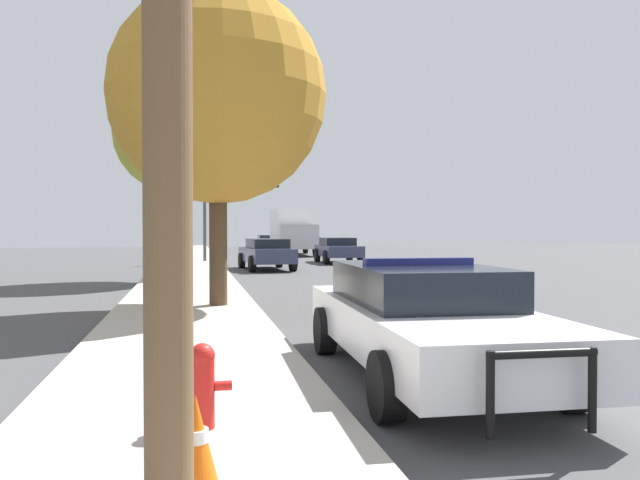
% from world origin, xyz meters
% --- Properties ---
extents(ground_plane, '(110.00, 110.00, 0.00)m').
position_xyz_m(ground_plane, '(0.00, 0.00, 0.00)').
color(ground_plane, '#474749').
extents(sidewalk_left, '(3.00, 110.00, 0.13)m').
position_xyz_m(sidewalk_left, '(-5.10, 0.00, 0.07)').
color(sidewalk_left, '#ADA89E').
rests_on(sidewalk_left, ground_plane).
extents(police_car, '(2.23, 5.35, 1.43)m').
position_xyz_m(police_car, '(-2.25, 0.58, 0.72)').
color(police_car, white).
rests_on(police_car, ground_plane).
extents(fire_hydrant, '(0.49, 0.21, 0.71)m').
position_xyz_m(fire_hydrant, '(-4.92, -1.30, 0.51)').
color(fire_hydrant, red).
rests_on(fire_hydrant, sidewalk_left).
extents(traffic_light, '(3.87, 0.35, 4.83)m').
position_xyz_m(traffic_light, '(-2.77, 25.60, 3.57)').
color(traffic_light, '#424247').
rests_on(traffic_light, sidewalk_left).
extents(car_background_distant, '(2.06, 4.51, 1.24)m').
position_xyz_m(car_background_distant, '(1.02, 43.26, 0.69)').
color(car_background_distant, navy).
rests_on(car_background_distant, ground_plane).
extents(car_background_midblock, '(2.22, 4.48, 1.34)m').
position_xyz_m(car_background_midblock, '(-1.83, 20.24, 0.73)').
color(car_background_midblock, '#333856').
rests_on(car_background_midblock, ground_plane).
extents(car_background_oncoming, '(2.08, 4.16, 1.31)m').
position_xyz_m(car_background_oncoming, '(2.42, 24.76, 0.71)').
color(car_background_oncoming, '#333856').
rests_on(car_background_oncoming, ground_plane).
extents(box_truck, '(2.87, 7.85, 3.11)m').
position_xyz_m(box_truck, '(1.70, 35.39, 1.67)').
color(box_truck, '#B7B7BC').
rests_on(box_truck, ground_plane).
extents(tree_sidewalk_near, '(4.70, 4.70, 6.89)m').
position_xyz_m(tree_sidewalk_near, '(-4.44, 7.14, 4.66)').
color(tree_sidewalk_near, '#4C3823').
rests_on(tree_sidewalk_near, sidewalk_left).
extents(tree_sidewalk_mid, '(4.20, 4.20, 7.04)m').
position_xyz_m(tree_sidewalk_mid, '(-5.52, 15.30, 5.05)').
color(tree_sidewalk_mid, '#4C3823').
rests_on(tree_sidewalk_mid, sidewalk_left).
extents(traffic_cone, '(0.31, 0.31, 0.60)m').
position_xyz_m(traffic_cone, '(-4.98, -2.47, 0.43)').
color(traffic_cone, orange).
rests_on(traffic_cone, sidewalk_left).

